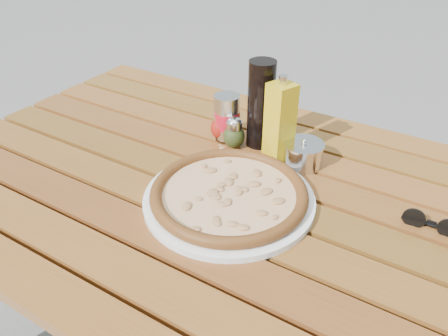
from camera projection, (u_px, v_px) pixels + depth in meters
The scene contains 10 objects.
table at pixel (220, 210), 1.02m from camera, with size 1.40×0.90×0.75m.
plate at pixel (229, 199), 0.92m from camera, with size 0.36×0.36×0.01m, color white.
pizza at pixel (229, 193), 0.91m from camera, with size 0.43×0.43×0.03m.
pepper_shaker at pixel (221, 125), 1.13m from camera, with size 0.07×0.07×0.08m.
oregano_shaker at pixel (234, 133), 1.09m from camera, with size 0.07×0.07×0.08m.
dark_bottle at pixel (261, 105), 1.06m from camera, with size 0.07×0.07×0.22m, color black.
soda_can at pixel (227, 118), 1.12m from camera, with size 0.08×0.08×0.12m.
olive_oil_cruet at pixel (280, 122), 1.02m from camera, with size 0.07×0.07×0.21m.
parmesan_tin at pixel (303, 154), 1.02m from camera, with size 0.12×0.12×0.07m.
sunglasses at pixel (431, 224), 0.84m from camera, with size 0.11×0.03×0.04m.
Camera 1 is at (0.42, -0.67, 1.32)m, focal length 35.00 mm.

